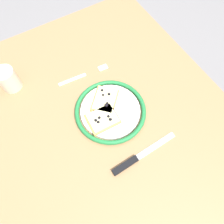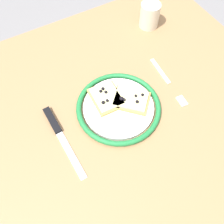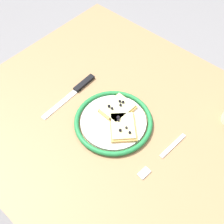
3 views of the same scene
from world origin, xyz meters
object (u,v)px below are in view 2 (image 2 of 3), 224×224
(plate, at_px, (119,107))
(fork, at_px, (168,82))
(cup, at_px, (150,15))
(pizza_slice_far, at_px, (131,100))
(pizza_slice_near, at_px, (106,97))
(knife, at_px, (57,129))
(dining_table, at_px, (118,116))

(plate, height_order, fork, plate)
(fork, distance_m, cup, 0.27)
(pizza_slice_far, xyz_separation_m, cup, (-0.24, -0.26, 0.02))
(fork, xyz_separation_m, cup, (-0.09, -0.25, 0.04))
(pizza_slice_near, bearing_deg, fork, 170.86)
(knife, distance_m, fork, 0.37)
(pizza_slice_far, relative_size, fork, 0.65)
(dining_table, bearing_deg, plate, 58.53)
(pizza_slice_near, bearing_deg, knife, 5.88)
(plate, bearing_deg, pizza_slice_near, -66.17)
(dining_table, height_order, knife, knife)
(dining_table, xyz_separation_m, pizza_slice_far, (-0.03, 0.02, 0.11))
(dining_table, bearing_deg, pizza_slice_near, -30.26)
(fork, bearing_deg, plate, 2.42)
(cup, bearing_deg, pizza_slice_far, 47.67)
(pizza_slice_near, relative_size, cup, 1.21)
(pizza_slice_far, bearing_deg, plate, -2.90)
(fork, bearing_deg, knife, -2.39)
(plate, distance_m, cup, 0.38)
(pizza_slice_far, xyz_separation_m, knife, (0.23, -0.03, -0.02))
(pizza_slice_near, bearing_deg, pizza_slice_far, 143.75)
(dining_table, distance_m, knife, 0.22)
(pizza_slice_near, xyz_separation_m, pizza_slice_far, (-0.06, 0.04, 0.00))
(dining_table, relative_size, knife, 4.20)
(pizza_slice_near, height_order, fork, pizza_slice_near)
(cup, bearing_deg, dining_table, 41.83)
(plate, distance_m, fork, 0.19)
(knife, relative_size, cup, 2.76)
(dining_table, height_order, plate, plate)
(dining_table, xyz_separation_m, knife, (0.20, -0.00, 0.09))
(pizza_slice_far, bearing_deg, pizza_slice_near, -36.25)
(dining_table, distance_m, plate, 0.10)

